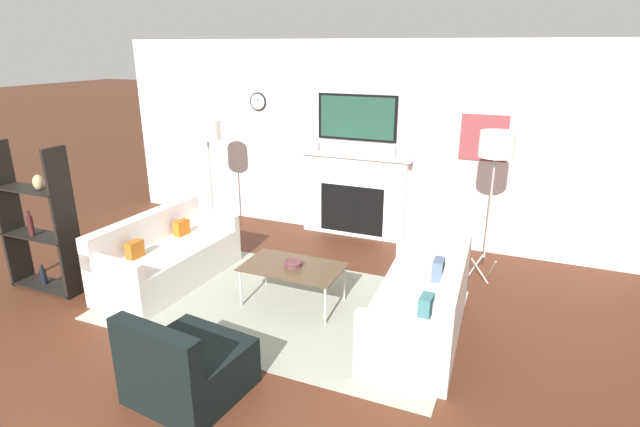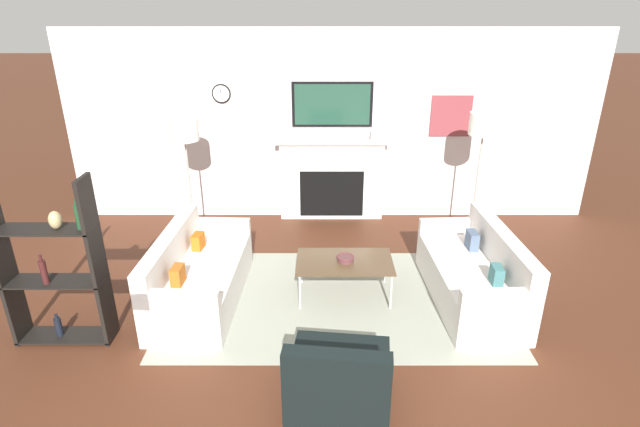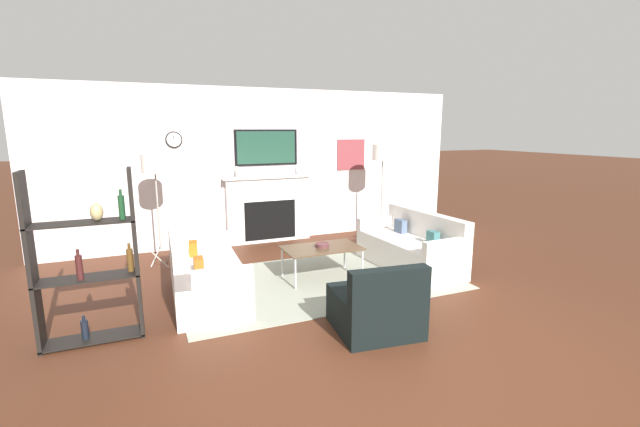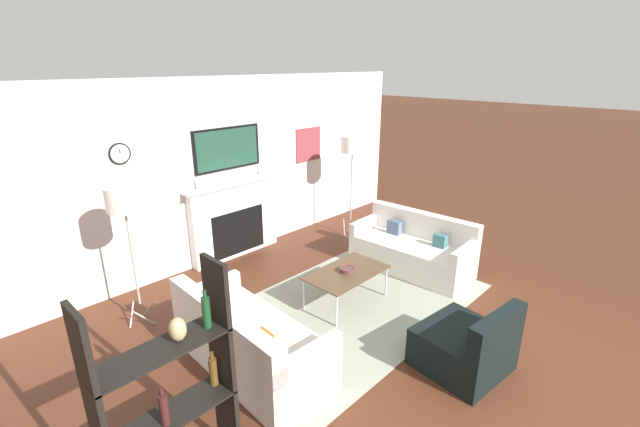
# 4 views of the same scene
# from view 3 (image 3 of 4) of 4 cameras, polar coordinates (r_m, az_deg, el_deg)

# --- Properties ---
(ground_plane) EXTENTS (60.00, 60.00, 0.00)m
(ground_plane) POSITION_cam_3_polar(r_m,az_deg,el_deg) (3.91, 14.45, -20.01)
(ground_plane) COLOR #492616
(fireplace_wall) EXTENTS (7.56, 0.28, 2.70)m
(fireplace_wall) POSITION_cam_3_polar(r_m,az_deg,el_deg) (7.72, -7.11, 5.38)
(fireplace_wall) COLOR silver
(fireplace_wall) RESTS_ON ground_plane
(area_rug) EXTENTS (3.58, 2.14, 0.01)m
(area_rug) POSITION_cam_3_polar(r_m,az_deg,el_deg) (5.80, -0.29, -8.94)
(area_rug) COLOR gray
(area_rug) RESTS_ON ground_plane
(couch_left) EXTENTS (0.86, 1.75, 0.78)m
(couch_left) POSITION_cam_3_polar(r_m,az_deg,el_deg) (5.34, -15.29, -7.98)
(couch_left) COLOR silver
(couch_left) RESTS_ON ground_plane
(couch_right) EXTENTS (0.84, 1.73, 0.81)m
(couch_right) POSITION_cam_3_polar(r_m,az_deg,el_deg) (6.41, 12.08, -4.53)
(couch_right) COLOR silver
(couch_right) RESTS_ON ground_plane
(armchair) EXTENTS (0.87, 0.86, 0.75)m
(armchair) POSITION_cam_3_polar(r_m,az_deg,el_deg) (4.40, 7.54, -12.35)
(armchair) COLOR black
(armchair) RESTS_ON ground_plane
(coffee_table) EXTENTS (1.04, 0.62, 0.44)m
(coffee_table) POSITION_cam_3_polar(r_m,az_deg,el_deg) (5.78, 0.25, -4.80)
(coffee_table) COLOR #4C3823
(coffee_table) RESTS_ON ground_plane
(decorative_bowl) EXTENTS (0.19, 0.19, 0.06)m
(decorative_bowl) POSITION_cam_3_polar(r_m,az_deg,el_deg) (5.77, 0.31, -4.22)
(decorative_bowl) COLOR #532F30
(decorative_bowl) RESTS_ON coffee_table
(floor_lamp_left) EXTENTS (0.36, 0.36, 1.66)m
(floor_lamp_left) POSITION_cam_3_polar(r_m,az_deg,el_deg) (6.56, -21.19, 5.99)
(floor_lamp_left) COLOR #9E998E
(floor_lamp_left) RESTS_ON ground_plane
(floor_lamp_right) EXTENTS (0.38, 0.38, 1.75)m
(floor_lamp_right) POSITION_cam_3_polar(r_m,az_deg,el_deg) (7.67, 8.39, 7.88)
(floor_lamp_right) COLOR #9E998E
(floor_lamp_right) RESTS_ON ground_plane
(shelf_unit) EXTENTS (0.90, 0.28, 1.65)m
(shelf_unit) POSITION_cam_3_polar(r_m,az_deg,el_deg) (4.54, -28.52, -5.71)
(shelf_unit) COLOR black
(shelf_unit) RESTS_ON ground_plane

